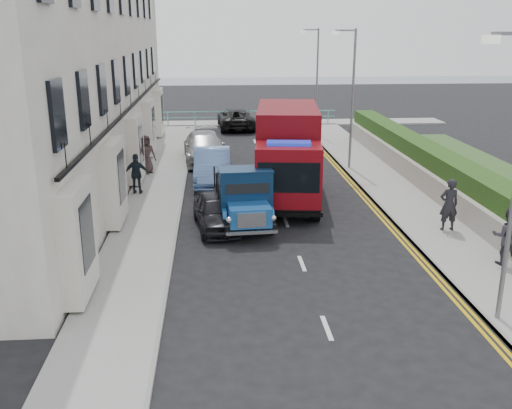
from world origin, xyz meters
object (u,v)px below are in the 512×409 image
Objects in this scene: red_lorry at (287,152)px; lamp_mid at (350,91)px; pedestrian_east_near at (449,205)px; lamp_far at (315,75)px; parked_car_front at (217,211)px; bedford_lorry at (245,201)px.

lamp_mid is at bearing 59.24° from red_lorry.
lamp_mid reaches higher than pedestrian_east_near.
lamp_far is 19.95m from parked_car_front.
lamp_far is 15.49m from red_lorry.
lamp_mid reaches higher than parked_car_front.
pedestrian_east_near reaches higher than parked_car_front.
red_lorry reaches higher than pedestrian_east_near.
red_lorry is at bearing -127.43° from lamp_mid.
lamp_mid reaches higher than red_lorry.
red_lorry is at bearing -104.13° from lamp_far.
lamp_far is 19.91m from pedestrian_east_near.
lamp_mid is 0.93× the size of red_lorry.
lamp_far is at bearing 69.05° from bedford_lorry.
bedford_lorry is at bearing -107.24° from lamp_far.
bedford_lorry is at bearing -11.58° from parked_car_front.
lamp_far is 3.73× the size of pedestrian_east_near.
parked_car_front is 1.98× the size of pedestrian_east_near.
red_lorry is at bearing 57.43° from bedford_lorry.
bedford_lorry is at bearing -123.99° from lamp_mid.
lamp_far is 0.93× the size of red_lorry.
lamp_mid is at bearing -90.00° from lamp_far.
red_lorry reaches higher than parked_car_front.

